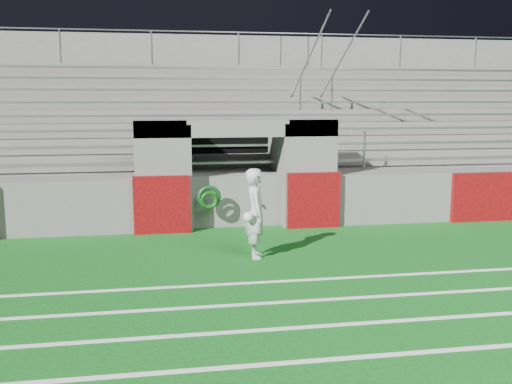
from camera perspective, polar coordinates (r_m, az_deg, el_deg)
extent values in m
plane|color=#0D5114|center=(10.75, 0.57, -7.35)|extent=(90.00, 90.00, 0.00)
cube|color=white|center=(7.10, 6.56, -16.36)|extent=(28.00, 0.09, 0.01)
cube|color=white|center=(7.98, 4.51, -13.35)|extent=(28.00, 0.09, 0.01)
cube|color=white|center=(8.88, 2.90, -10.93)|extent=(28.00, 0.09, 0.01)
cube|color=white|center=(9.81, 1.62, -8.95)|extent=(28.00, 0.09, 0.01)
cube|color=#615E5C|center=(13.75, -9.45, 1.71)|extent=(1.20, 1.00, 2.60)
cube|color=#615E5C|center=(14.22, 5.21, 2.05)|extent=(1.20, 1.00, 2.60)
cube|color=black|center=(15.55, -2.84, 2.50)|extent=(2.60, 0.20, 2.50)
cube|color=#615E5C|center=(14.37, -6.87, 1.89)|extent=(0.10, 2.20, 2.50)
cube|color=#615E5C|center=(14.66, 2.15, 2.10)|extent=(0.10, 2.20, 2.50)
cube|color=#615E5C|center=(13.78, -2.02, 6.44)|extent=(4.80, 1.00, 0.40)
cube|color=#615E5C|center=(17.69, -3.67, 2.98)|extent=(26.00, 8.00, 0.20)
cube|color=#615E5C|center=(17.76, -3.65, 0.97)|extent=(26.00, 8.00, 1.05)
cube|color=#5E080B|center=(13.30, -9.37, -1.26)|extent=(1.30, 0.15, 1.35)
cube|color=#5E080B|center=(13.79, 5.77, -0.82)|extent=(1.30, 0.15, 1.35)
cube|color=#5E080B|center=(15.70, 22.54, -0.44)|extent=(2.20, 0.15, 1.25)
cube|color=#919398|center=(14.76, -2.48, 3.00)|extent=(23.00, 0.28, 0.06)
cube|color=#615E5C|center=(15.61, -2.87, 3.22)|extent=(24.00, 0.75, 0.38)
cube|color=#919398|center=(15.47, -2.84, 4.70)|extent=(23.00, 0.28, 0.06)
cube|color=#615E5C|center=(16.33, -3.19, 4.16)|extent=(24.00, 0.75, 0.76)
cube|color=#919398|center=(16.19, -3.17, 6.24)|extent=(23.00, 0.28, 0.06)
cube|color=#615E5C|center=(17.06, -3.49, 5.01)|extent=(24.00, 0.75, 1.14)
cube|color=#919398|center=(16.92, -3.48, 7.65)|extent=(23.00, 0.28, 0.06)
cube|color=#615E5C|center=(17.79, -3.76, 5.79)|extent=(24.00, 0.75, 1.52)
cube|color=#919398|center=(17.66, -3.76, 8.95)|extent=(23.00, 0.28, 0.06)
cube|color=#615E5C|center=(18.52, -4.01, 6.51)|extent=(24.00, 0.75, 1.90)
cube|color=#919398|center=(18.41, -4.02, 10.14)|extent=(23.00, 0.28, 0.06)
cube|color=#615E5C|center=(19.26, -4.24, 7.18)|extent=(24.00, 0.75, 2.28)
cube|color=#919398|center=(19.16, -4.26, 11.23)|extent=(23.00, 0.28, 0.06)
cube|color=#615E5C|center=(20.00, -4.45, 7.79)|extent=(24.00, 0.75, 2.66)
cube|color=#919398|center=(19.93, -4.48, 12.25)|extent=(23.00, 0.28, 0.06)
cube|color=#615E5C|center=(20.67, -4.63, 8.01)|extent=(26.00, 0.60, 5.29)
cylinder|color=#A5A8AD|center=(14.99, 7.19, 4.11)|extent=(0.05, 0.05, 1.00)
cylinder|color=#A5A8AD|center=(17.82, 4.47, 9.84)|extent=(0.05, 0.05, 1.00)
cylinder|color=#A5A8AD|center=(20.82, 2.45, 13.95)|extent=(0.05, 0.05, 1.00)
cylinder|color=#A5A8AD|center=(17.84, 4.49, 11.45)|extent=(0.05, 6.02, 3.08)
cylinder|color=#A5A8AD|center=(15.31, 10.79, 4.12)|extent=(0.05, 0.05, 1.00)
cylinder|color=#A5A8AD|center=(18.09, 7.59, 9.78)|extent=(0.05, 0.05, 1.00)
cylinder|color=#A5A8AD|center=(21.05, 5.19, 13.87)|extent=(0.05, 0.05, 1.00)
cylinder|color=#A5A8AD|center=(18.11, 7.62, 11.36)|extent=(0.05, 6.02, 3.08)
cylinder|color=#A5A8AD|center=(20.61, -19.03, 13.66)|extent=(0.05, 0.05, 1.10)
cylinder|color=#A5A8AD|center=(20.37, -10.42, 14.06)|extent=(0.05, 0.05, 1.10)
cylinder|color=#A5A8AD|center=(20.56, -1.77, 14.16)|extent=(0.05, 0.05, 1.10)
cylinder|color=#A5A8AD|center=(21.18, 6.54, 13.96)|extent=(0.05, 0.05, 1.10)
cylinder|color=#A5A8AD|center=(22.20, 14.21, 13.52)|extent=(0.05, 0.05, 1.10)
cylinder|color=#A5A8AD|center=(23.55, 21.08, 12.93)|extent=(0.05, 0.05, 1.10)
cylinder|color=#A5A8AD|center=(20.50, -4.65, 15.69)|extent=(24.00, 0.05, 0.05)
imported|color=silver|center=(11.10, -0.01, -2.13)|extent=(0.46, 0.67, 1.76)
sphere|color=white|center=(10.84, -0.80, -2.53)|extent=(0.20, 0.20, 0.20)
torus|color=#0C3F13|center=(13.32, -4.71, -0.51)|extent=(0.56, 0.10, 0.56)
torus|color=#0D450D|center=(13.29, -4.69, -0.83)|extent=(0.42, 0.08, 0.42)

